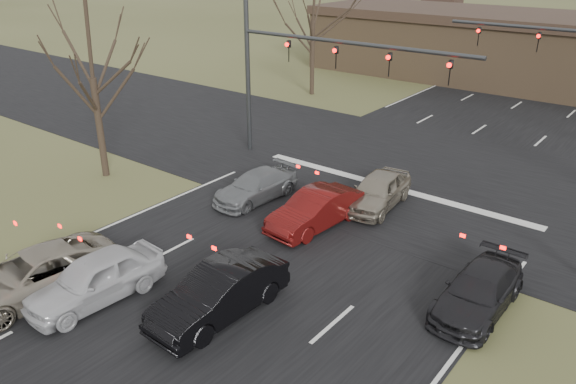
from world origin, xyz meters
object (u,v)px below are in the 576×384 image
object	(u,v)px
car_charcoal_sedan	(479,291)
car_red_ahead	(315,210)
car_grey_ahead	(256,186)
car_silver_suv	(35,275)
car_silver_ahead	(378,191)
car_white_sedan	(95,278)
car_black_hatch	(219,293)
mast_arm_near	(299,62)

from	to	relation	value
car_charcoal_sedan	car_red_ahead	distance (m)	7.15
car_grey_ahead	car_red_ahead	xyz separation A→B (m)	(3.50, -0.53, 0.11)
car_silver_suv	car_red_ahead	world-z (taller)	car_silver_suv
car_silver_suv	car_red_ahead	distance (m)	10.07
car_silver_suv	car_silver_ahead	xyz separation A→B (m)	(5.19, 12.26, -0.00)
car_charcoal_sedan	car_grey_ahead	size ratio (longest dim) A/B	1.03
car_white_sedan	car_red_ahead	world-z (taller)	car_white_sedan
car_white_sedan	car_black_hatch	bearing A→B (deg)	30.70
car_white_sedan	car_grey_ahead	size ratio (longest dim) A/B	1.05
car_silver_suv	car_white_sedan	bearing A→B (deg)	37.64
car_silver_ahead	car_silver_suv	bearing A→B (deg)	-119.16
car_black_hatch	car_charcoal_sedan	bearing A→B (deg)	41.82
car_silver_suv	car_silver_ahead	world-z (taller)	car_silver_suv
car_black_hatch	car_grey_ahead	bearing A→B (deg)	125.41
car_white_sedan	car_black_hatch	size ratio (longest dim) A/B	0.95
car_grey_ahead	car_white_sedan	bearing A→B (deg)	-79.03
car_grey_ahead	car_black_hatch	bearing A→B (deg)	-52.17
mast_arm_near	car_charcoal_sedan	world-z (taller)	mast_arm_near
car_white_sedan	mast_arm_near	bearing A→B (deg)	103.88
car_silver_suv	car_silver_ahead	bearing A→B (deg)	74.03
car_white_sedan	car_red_ahead	xyz separation A→B (m)	(2.50, 8.16, -0.03)
car_red_ahead	car_charcoal_sedan	bearing A→B (deg)	-6.29
car_silver_suv	mast_arm_near	bearing A→B (deg)	99.13
car_charcoal_sedan	car_silver_ahead	world-z (taller)	car_silver_ahead
car_silver_ahead	car_grey_ahead	bearing A→B (deg)	-156.53
mast_arm_near	car_silver_ahead	distance (m)	7.51
mast_arm_near	car_red_ahead	xyz separation A→B (m)	(4.73, -5.24, -4.35)
car_black_hatch	car_charcoal_sedan	xyz separation A→B (m)	(5.93, 4.94, -0.13)
mast_arm_near	car_grey_ahead	world-z (taller)	mast_arm_near
mast_arm_near	car_black_hatch	distance (m)	13.70
car_silver_suv	car_charcoal_sedan	bearing A→B (deg)	41.55
mast_arm_near	car_silver_suv	size ratio (longest dim) A/B	2.33
car_white_sedan	car_silver_ahead	distance (m)	11.79
car_white_sedan	car_charcoal_sedan	bearing A→B (deg)	39.65
mast_arm_near	car_black_hatch	xyz separation A→B (m)	(5.80, -11.63, -4.31)
car_black_hatch	car_silver_suv	bearing A→B (deg)	-150.29
car_white_sedan	car_grey_ahead	world-z (taller)	car_white_sedan
car_black_hatch	car_white_sedan	bearing A→B (deg)	-151.74
car_charcoal_sedan	car_silver_ahead	bearing A→B (deg)	142.97
car_black_hatch	car_charcoal_sedan	world-z (taller)	car_black_hatch
car_charcoal_sedan	mast_arm_near	bearing A→B (deg)	150.44
car_black_hatch	car_red_ahead	world-z (taller)	car_black_hatch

